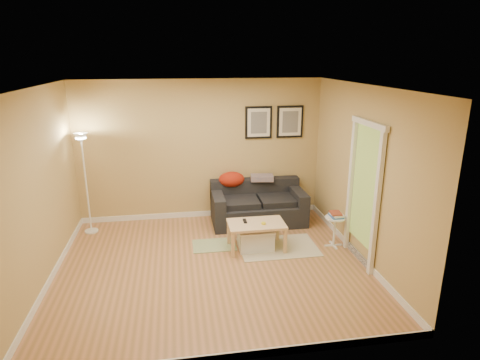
{
  "coord_description": "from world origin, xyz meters",
  "views": [
    {
      "loc": [
        -0.46,
        -5.41,
        2.98
      ],
      "look_at": [
        0.55,
        0.85,
        1.05
      ],
      "focal_mm": 30.54,
      "sensor_mm": 36.0,
      "label": 1
    }
  ],
  "objects_px": {
    "side_table": "(334,232)",
    "book_stack": "(336,214)",
    "floor_lamp": "(86,187)",
    "coffee_table": "(256,236)",
    "storage_bin": "(256,239)",
    "sofa": "(258,203)"
  },
  "relations": [
    {
      "from": "storage_bin",
      "to": "sofa",
      "type": "bearing_deg",
      "value": 76.32
    },
    {
      "from": "sofa",
      "to": "coffee_table",
      "type": "distance_m",
      "value": 1.12
    },
    {
      "from": "storage_bin",
      "to": "book_stack",
      "type": "relative_size",
      "value": 2.29
    },
    {
      "from": "sofa",
      "to": "storage_bin",
      "type": "relative_size",
      "value": 3.02
    },
    {
      "from": "side_table",
      "to": "sofa",
      "type": "bearing_deg",
      "value": 130.8
    },
    {
      "from": "book_stack",
      "to": "side_table",
      "type": "bearing_deg",
      "value": -117.85
    },
    {
      "from": "side_table",
      "to": "coffee_table",
      "type": "bearing_deg",
      "value": 175.37
    },
    {
      "from": "floor_lamp",
      "to": "side_table",
      "type": "bearing_deg",
      "value": -16.84
    },
    {
      "from": "side_table",
      "to": "book_stack",
      "type": "relative_size",
      "value": 2.06
    },
    {
      "from": "storage_bin",
      "to": "floor_lamp",
      "type": "xyz_separation_m",
      "value": [
        -2.74,
        1.11,
        0.67
      ]
    },
    {
      "from": "book_stack",
      "to": "storage_bin",
      "type": "bearing_deg",
      "value": -165.71
    },
    {
      "from": "storage_bin",
      "to": "floor_lamp",
      "type": "height_order",
      "value": "floor_lamp"
    },
    {
      "from": "book_stack",
      "to": "coffee_table",
      "type": "bearing_deg",
      "value": -165.52
    },
    {
      "from": "coffee_table",
      "to": "storage_bin",
      "type": "relative_size",
      "value": 1.59
    },
    {
      "from": "sofa",
      "to": "side_table",
      "type": "bearing_deg",
      "value": -49.2
    },
    {
      "from": "book_stack",
      "to": "sofa",
      "type": "bearing_deg",
      "value": 149.99
    },
    {
      "from": "floor_lamp",
      "to": "book_stack",
      "type": "bearing_deg",
      "value": -16.57
    },
    {
      "from": "floor_lamp",
      "to": "coffee_table",
      "type": "bearing_deg",
      "value": -22.05
    },
    {
      "from": "sofa",
      "to": "side_table",
      "type": "height_order",
      "value": "sofa"
    },
    {
      "from": "coffee_table",
      "to": "book_stack",
      "type": "xyz_separation_m",
      "value": [
        1.29,
        -0.09,
        0.32
      ]
    },
    {
      "from": "coffee_table",
      "to": "floor_lamp",
      "type": "bearing_deg",
      "value": 152.02
    },
    {
      "from": "coffee_table",
      "to": "floor_lamp",
      "type": "height_order",
      "value": "floor_lamp"
    }
  ]
}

